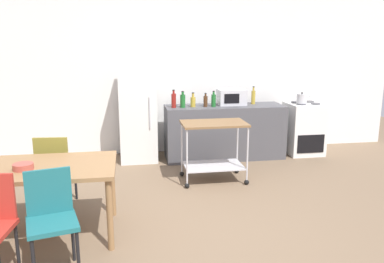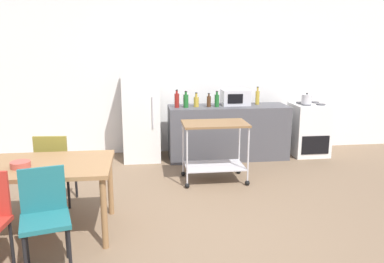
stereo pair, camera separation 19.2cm
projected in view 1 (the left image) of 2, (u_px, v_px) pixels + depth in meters
The scene contains 18 objects.
ground_plane at pixel (201, 231), 4.12m from camera, with size 12.00×12.00×0.00m, color brown.
back_wall at pixel (167, 71), 6.88m from camera, with size 8.40×0.12×2.90m, color white.
kitchen_counter at pixel (224, 132), 6.67m from camera, with size 2.00×0.64×0.90m, color #4C4C51.
dining_table at pixel (39, 174), 3.87m from camera, with size 1.50×0.90×0.75m.
chair_teal at pixel (51, 215), 3.29m from camera, with size 0.49×0.49×0.89m.
chair_olive at pixel (55, 166), 4.60m from camera, with size 0.44×0.44×0.89m.
stove_oven at pixel (304, 128), 6.92m from camera, with size 0.60×0.61×0.92m.
refrigerator at pixel (138, 115), 6.46m from camera, with size 0.60×0.63×1.55m.
kitchen_cart at pixel (214, 142), 5.51m from camera, with size 0.91×0.57×0.85m.
bottle_sesame_oil at pixel (174, 100), 6.34m from camera, with size 0.08×0.08×0.29m.
bottle_hot_sauce at pixel (183, 101), 6.36m from camera, with size 0.08×0.08×0.27m.
bottle_soy_sauce at pixel (193, 101), 6.43m from camera, with size 0.08×0.08×0.24m.
bottle_sparkling_water at pixel (206, 101), 6.45m from camera, with size 0.07×0.07×0.23m.
bottle_soda at pixel (214, 100), 6.45m from camera, with size 0.07×0.07×0.26m.
microwave at pixel (231, 97), 6.64m from camera, with size 0.46×0.35×0.26m.
bottle_vinegar at pixel (253, 97), 6.72m from camera, with size 0.07×0.07×0.30m.
fruit_bowl at pixel (23, 167), 3.74m from camera, with size 0.19×0.19×0.06m, color #B24C3F.
kettle at pixel (302, 99), 6.68m from camera, with size 0.24×0.17×0.19m.
Camera 1 is at (-0.71, -3.72, 1.94)m, focal length 36.64 mm.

